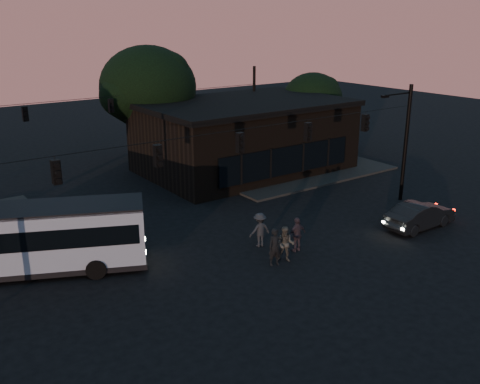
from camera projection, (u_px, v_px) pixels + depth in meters
ground at (290, 275)px, 24.83m from camera, size 120.00×120.00×0.00m
sidewalk_far_right at (289, 168)px, 42.27m from camera, size 14.00×10.00×0.15m
building at (244, 136)px, 41.32m from camera, size 15.40×10.41×5.40m
tree_behind at (148, 87)px, 42.11m from camera, size 7.60×7.60×9.43m
tree_right at (313, 98)px, 47.28m from camera, size 5.20×5.20×6.86m
signal_rig_near at (240, 164)px, 26.54m from camera, size 26.24×0.30×7.50m
signal_rig_far at (112, 121)px, 38.96m from camera, size 26.24×0.30×7.50m
bus at (19, 237)px, 24.50m from camera, size 11.44×7.14×3.21m
car at (420, 215)px, 30.22m from camera, size 4.56×1.62×1.50m
pedestrian_a at (275, 247)px, 25.57m from camera, size 0.77×0.59×1.87m
pedestrian_b at (286, 244)px, 25.99m from camera, size 1.09×1.10×1.79m
pedestrian_c at (297, 234)px, 27.11m from camera, size 1.07×0.45×1.82m
pedestrian_d at (260, 230)px, 27.71m from camera, size 1.24×0.79×1.83m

